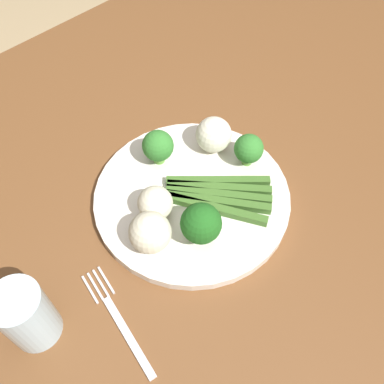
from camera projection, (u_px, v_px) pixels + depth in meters
The scene contains 12 objects.
ground_plane at pixel (200, 332), 1.31m from camera, with size 6.00×6.00×0.02m, color tan.
dining_table at pixel (206, 212), 0.76m from camera, with size 1.32×1.03×0.77m.
plate at pixel (192, 197), 0.64m from camera, with size 0.29×0.29×0.01m, color silver.
asparagus_bundle at pixel (218, 195), 0.63m from camera, with size 0.14×0.16×0.01m.
broccoli_left at pixel (158, 146), 0.65m from camera, with size 0.05×0.05×0.06m.
broccoli_near_center at pixel (249, 149), 0.65m from camera, with size 0.05×0.05×0.06m.
broccoli_outer_edge at pixel (201, 224), 0.56m from camera, with size 0.06×0.06×0.07m.
cauliflower_back at pixel (154, 202), 0.60m from camera, with size 0.05×0.05×0.05m, color beige.
cauliflower_front_left at pixel (214, 135), 0.67m from camera, with size 0.06×0.06×0.06m, color silver.
cauliflower_near_fork at pixel (150, 232), 0.57m from camera, with size 0.06×0.06×0.06m, color beige.
fork at pixel (119, 320), 0.54m from camera, with size 0.05×0.17×0.00m.
water_glass at pixel (27, 315), 0.50m from camera, with size 0.06×0.06×0.10m, color silver.
Camera 1 is at (-0.31, -0.27, 1.31)m, focal length 39.82 mm.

